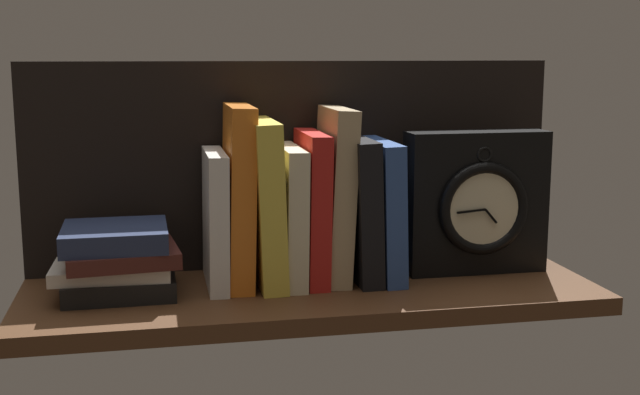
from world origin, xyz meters
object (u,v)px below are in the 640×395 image
(framed_clock, at_px, (477,203))
(book_stack_side, at_px, (118,260))
(book_blue_modern, at_px, (381,209))
(book_white_catcher, at_px, (215,219))
(book_yellow_seinlanguage, at_px, (265,202))
(book_tan_shortstories, at_px, (335,194))
(book_black_skeptic, at_px, (358,208))
(book_orange_pandolfini, at_px, (239,196))
(book_cream_twain, at_px, (290,214))
(book_red_requiem, at_px, (312,207))

(framed_clock, distance_m, book_stack_side, 0.54)
(framed_clock, bearing_deg, book_blue_modern, 177.19)
(book_white_catcher, bearing_deg, book_yellow_seinlanguage, 0.00)
(book_yellow_seinlanguage, height_order, book_tan_shortstories, book_tan_shortstories)
(book_yellow_seinlanguage, xyz_separation_m, book_tan_shortstories, (0.10, 0.00, 0.01))
(book_black_skeptic, xyz_separation_m, book_blue_modern, (0.04, 0.00, -0.00))
(book_white_catcher, distance_m, book_orange_pandolfini, 0.05)
(book_yellow_seinlanguage, bearing_deg, book_stack_side, -173.86)
(book_cream_twain, bearing_deg, book_yellow_seinlanguage, 180.00)
(book_orange_pandolfini, relative_size, book_stack_side, 1.47)
(book_red_requiem, xyz_separation_m, framed_clock, (0.25, -0.01, -0.00))
(book_tan_shortstories, xyz_separation_m, book_blue_modern, (0.07, 0.00, -0.02))
(book_yellow_seinlanguage, distance_m, book_cream_twain, 0.04)
(book_yellow_seinlanguage, relative_size, book_blue_modern, 1.16)
(book_orange_pandolfini, distance_m, book_yellow_seinlanguage, 0.04)
(book_orange_pandolfini, relative_size, book_yellow_seinlanguage, 1.09)
(book_black_skeptic, bearing_deg, book_red_requiem, 180.00)
(book_black_skeptic, bearing_deg, book_tan_shortstories, 180.00)
(book_orange_pandolfini, xyz_separation_m, book_red_requiem, (0.11, 0.00, -0.02))
(book_black_skeptic, bearing_deg, book_stack_side, -176.30)
(book_red_requiem, relative_size, book_tan_shortstories, 0.86)
(book_tan_shortstories, bearing_deg, book_red_requiem, 180.00)
(book_yellow_seinlanguage, bearing_deg, book_blue_modern, 0.00)
(book_white_catcher, xyz_separation_m, book_blue_modern, (0.25, 0.00, 0.00))
(book_orange_pandolfini, bearing_deg, book_stack_side, -172.50)
(book_white_catcher, xyz_separation_m, book_yellow_seinlanguage, (0.07, 0.00, 0.02))
(book_stack_side, bearing_deg, book_red_requiem, 4.64)
(book_orange_pandolfini, bearing_deg, book_blue_modern, 0.00)
(book_red_requiem, distance_m, book_black_skeptic, 0.07)
(book_white_catcher, xyz_separation_m, book_red_requiem, (0.14, 0.00, 0.01))
(book_yellow_seinlanguage, xyz_separation_m, framed_clock, (0.32, -0.01, -0.01))
(book_cream_twain, bearing_deg, book_orange_pandolfini, 180.00)
(book_black_skeptic, relative_size, book_blue_modern, 1.02)
(book_tan_shortstories, distance_m, book_stack_side, 0.32)
(book_cream_twain, xyz_separation_m, book_tan_shortstories, (0.07, 0.00, 0.03))
(book_cream_twain, distance_m, book_black_skeptic, 0.10)
(book_cream_twain, bearing_deg, book_black_skeptic, 0.00)
(book_orange_pandolfini, relative_size, book_red_requiem, 1.18)
(book_white_catcher, bearing_deg, book_cream_twain, 0.00)
(book_white_catcher, height_order, book_red_requiem, book_red_requiem)
(book_black_skeptic, bearing_deg, framed_clock, -2.28)
(book_tan_shortstories, bearing_deg, book_yellow_seinlanguage, 180.00)
(book_yellow_seinlanguage, relative_size, book_black_skeptic, 1.13)
(book_tan_shortstories, relative_size, book_blue_modern, 1.24)
(book_yellow_seinlanguage, xyz_separation_m, book_stack_side, (-0.21, -0.02, -0.07))
(book_red_requiem, bearing_deg, book_orange_pandolfini, 180.00)
(book_blue_modern, distance_m, book_stack_side, 0.39)
(book_orange_pandolfini, relative_size, book_cream_twain, 1.30)
(book_black_skeptic, relative_size, book_stack_side, 1.19)
(book_yellow_seinlanguage, distance_m, framed_clock, 0.32)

